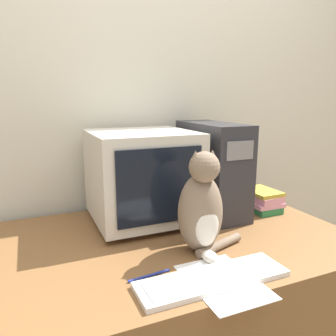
# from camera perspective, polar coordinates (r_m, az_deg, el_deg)

# --- Properties ---
(wall_back) EXTENTS (7.00, 0.05, 2.50)m
(wall_back) POSITION_cam_1_polar(r_m,az_deg,el_deg) (1.78, -5.99, 10.93)
(wall_back) COLOR beige
(wall_back) RESTS_ON ground_plane
(desk) EXTENTS (1.44, 0.94, 0.72)m
(desk) POSITION_cam_1_polar(r_m,az_deg,el_deg) (1.58, 1.18, -23.81)
(desk) COLOR brown
(desk) RESTS_ON ground_plane
(crt_monitor) EXTENTS (0.45, 0.45, 0.42)m
(crt_monitor) POSITION_cam_1_polar(r_m,az_deg,el_deg) (1.50, -4.49, -1.36)
(crt_monitor) COLOR beige
(crt_monitor) RESTS_ON desk
(computer_tower) EXTENTS (0.19, 0.45, 0.45)m
(computer_tower) POSITION_cam_1_polar(r_m,az_deg,el_deg) (1.63, 7.66, -0.10)
(computer_tower) COLOR #28282D
(computer_tower) RESTS_ON desk
(keyboard) EXTENTS (0.50, 0.14, 0.02)m
(keyboard) POSITION_cam_1_polar(r_m,az_deg,el_deg) (1.09, 7.85, -18.55)
(keyboard) COLOR silver
(keyboard) RESTS_ON desk
(cat) EXTENTS (0.28, 0.21, 0.39)m
(cat) POSITION_cam_1_polar(r_m,az_deg,el_deg) (1.21, 5.89, -7.10)
(cat) COLOR #7A6651
(cat) RESTS_ON desk
(book_stack) EXTENTS (0.16, 0.20, 0.11)m
(book_stack) POSITION_cam_1_polar(r_m,az_deg,el_deg) (1.75, 15.99, -5.43)
(book_stack) COLOR #28703D
(book_stack) RESTS_ON desk
(pen) EXTENTS (0.15, 0.02, 0.01)m
(pen) POSITION_cam_1_polar(r_m,az_deg,el_deg) (1.11, -3.28, -18.20)
(pen) COLOR navy
(pen) RESTS_ON desk
(paper_sheet) EXTENTS (0.21, 0.30, 0.00)m
(paper_sheet) POSITION_cam_1_polar(r_m,az_deg,el_deg) (1.10, 9.55, -18.89)
(paper_sheet) COLOR white
(paper_sheet) RESTS_ON desk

